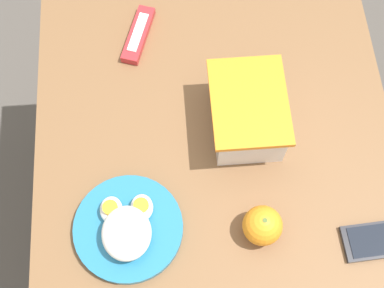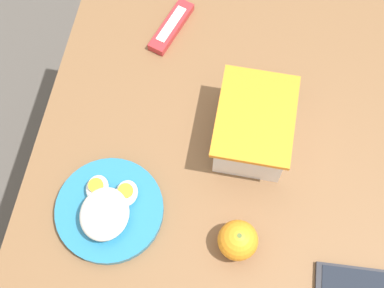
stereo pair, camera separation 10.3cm
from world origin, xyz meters
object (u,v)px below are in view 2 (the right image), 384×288
(orange_fruit, at_px, (238,240))
(cell_phone, at_px, (354,286))
(rice_plate, at_px, (108,209))
(candy_bar, at_px, (171,27))
(food_container, at_px, (253,127))

(orange_fruit, relative_size, cell_phone, 0.52)
(rice_plate, relative_size, cell_phone, 1.43)
(candy_bar, bearing_deg, rice_plate, -4.52)
(orange_fruit, xyz_separation_m, rice_plate, (-0.02, -0.24, -0.01))
(food_container, height_order, rice_plate, food_container)
(candy_bar, relative_size, cell_phone, 1.02)
(orange_fruit, height_order, cell_phone, orange_fruit)
(orange_fruit, bearing_deg, rice_plate, -94.00)
(food_container, height_order, orange_fruit, food_container)
(rice_plate, bearing_deg, cell_phone, 83.49)
(food_container, height_order, candy_bar, food_container)
(orange_fruit, height_order, candy_bar, orange_fruit)
(cell_phone, bearing_deg, candy_bar, -138.35)
(orange_fruit, xyz_separation_m, candy_bar, (-0.44, -0.21, -0.03))
(food_container, distance_m, orange_fruit, 0.22)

